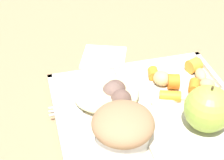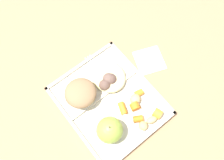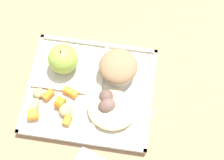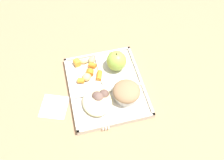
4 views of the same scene
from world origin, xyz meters
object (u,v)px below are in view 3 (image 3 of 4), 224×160
at_px(lunch_tray, 90,91).
at_px(green_apple, 63,59).
at_px(plastic_fork, 130,109).
at_px(bran_muffin, 118,68).

bearing_deg(lunch_tray, green_apple, 142.60).
bearing_deg(green_apple, plastic_fork, -26.94).
bearing_deg(plastic_fork, green_apple, 153.06).
height_order(bran_muffin, plastic_fork, bran_muffin).
height_order(green_apple, plastic_fork, green_apple).
bearing_deg(lunch_tray, plastic_fork, -17.90).
height_order(lunch_tray, green_apple, green_apple).
xyz_separation_m(green_apple, plastic_fork, (0.18, -0.09, -0.04)).
relative_size(bran_muffin, plastic_fork, 0.65).
bearing_deg(plastic_fork, lunch_tray, 162.10).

